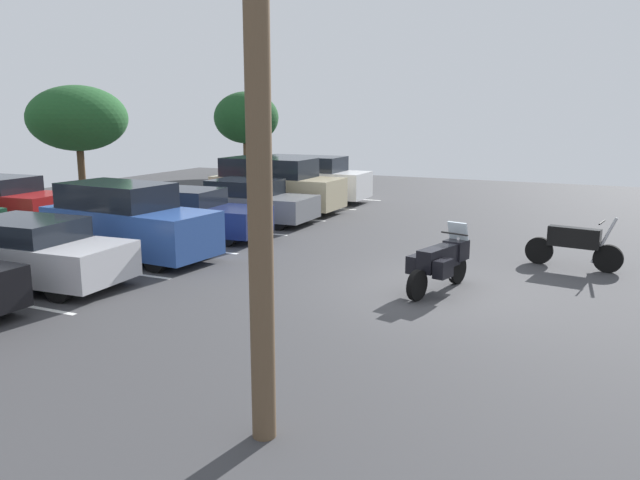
{
  "coord_description": "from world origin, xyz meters",
  "views": [
    {
      "loc": [
        -12.62,
        -3.09,
        3.66
      ],
      "look_at": [
        -0.25,
        2.7,
        0.86
      ],
      "focal_mm": 35.32,
      "sensor_mm": 36.0,
      "label": 1
    }
  ],
  "objects_px": {
    "car_champagne": "(275,185)",
    "car_far_red": "(5,201)",
    "motorcycle_touring": "(441,261)",
    "car_blue": "(127,222)",
    "utility_pole": "(256,20)",
    "car_white": "(308,178)",
    "car_navy": "(192,214)",
    "motorcycle_second": "(574,244)",
    "car_grey": "(250,202)",
    "car_silver": "(30,252)"
  },
  "relations": [
    {
      "from": "car_white",
      "to": "motorcycle_second",
      "type": "bearing_deg",
      "value": -125.34
    },
    {
      "from": "car_far_red",
      "to": "car_champagne",
      "type": "bearing_deg",
      "value": -48.44
    },
    {
      "from": "car_white",
      "to": "utility_pole",
      "type": "bearing_deg",
      "value": -155.36
    },
    {
      "from": "motorcycle_second",
      "to": "utility_pole",
      "type": "relative_size",
      "value": 0.25
    },
    {
      "from": "car_far_red",
      "to": "car_white",
      "type": "bearing_deg",
      "value": -36.38
    },
    {
      "from": "motorcycle_touring",
      "to": "car_navy",
      "type": "relative_size",
      "value": 0.49
    },
    {
      "from": "car_blue",
      "to": "car_navy",
      "type": "xyz_separation_m",
      "value": [
        2.85,
        0.11,
        -0.23
      ]
    },
    {
      "from": "car_blue",
      "to": "car_white",
      "type": "xyz_separation_m",
      "value": [
        11.25,
        0.43,
        0.02
      ]
    },
    {
      "from": "utility_pole",
      "to": "car_far_red",
      "type": "bearing_deg",
      "value": 60.06
    },
    {
      "from": "motorcycle_touring",
      "to": "car_far_red",
      "type": "bearing_deg",
      "value": 83.35
    },
    {
      "from": "car_champagne",
      "to": "utility_pole",
      "type": "xyz_separation_m",
      "value": [
        -14.57,
        -7.95,
        3.57
      ]
    },
    {
      "from": "car_silver",
      "to": "car_champagne",
      "type": "xyz_separation_m",
      "value": [
        11.07,
        0.18,
        0.28
      ]
    },
    {
      "from": "motorcycle_touring",
      "to": "car_silver",
      "type": "height_order",
      "value": "car_silver"
    },
    {
      "from": "car_grey",
      "to": "car_white",
      "type": "bearing_deg",
      "value": 5.39
    },
    {
      "from": "car_navy",
      "to": "car_grey",
      "type": "relative_size",
      "value": 1.04
    },
    {
      "from": "car_champagne",
      "to": "car_white",
      "type": "xyz_separation_m",
      "value": [
        3.04,
        0.13,
        -0.05
      ]
    },
    {
      "from": "car_grey",
      "to": "utility_pole",
      "type": "height_order",
      "value": "utility_pole"
    },
    {
      "from": "car_silver",
      "to": "motorcycle_second",
      "type": "bearing_deg",
      "value": -58.18
    },
    {
      "from": "car_far_red",
      "to": "utility_pole",
      "type": "xyz_separation_m",
      "value": [
        -8.51,
        -14.78,
        3.81
      ]
    },
    {
      "from": "motorcycle_second",
      "to": "car_navy",
      "type": "distance_m",
      "value": 10.46
    },
    {
      "from": "motorcycle_second",
      "to": "car_grey",
      "type": "relative_size",
      "value": 0.51
    },
    {
      "from": "car_navy",
      "to": "car_champagne",
      "type": "relative_size",
      "value": 0.93
    },
    {
      "from": "car_champagne",
      "to": "car_far_red",
      "type": "bearing_deg",
      "value": 131.56
    },
    {
      "from": "motorcycle_touring",
      "to": "car_blue",
      "type": "bearing_deg",
      "value": 92.82
    },
    {
      "from": "motorcycle_touring",
      "to": "motorcycle_second",
      "type": "distance_m",
      "value": 4.01
    },
    {
      "from": "car_silver",
      "to": "car_grey",
      "type": "height_order",
      "value": "car_grey"
    },
    {
      "from": "car_blue",
      "to": "utility_pole",
      "type": "distance_m",
      "value": 10.59
    },
    {
      "from": "car_silver",
      "to": "car_blue",
      "type": "relative_size",
      "value": 0.94
    },
    {
      "from": "car_champagne",
      "to": "car_white",
      "type": "bearing_deg",
      "value": 2.39
    },
    {
      "from": "car_blue",
      "to": "motorcycle_second",
      "type": "bearing_deg",
      "value": -70.66
    },
    {
      "from": "car_blue",
      "to": "utility_pole",
      "type": "xyz_separation_m",
      "value": [
        -6.36,
        -7.65,
        3.64
      ]
    },
    {
      "from": "car_blue",
      "to": "utility_pole",
      "type": "relative_size",
      "value": 0.53
    },
    {
      "from": "motorcycle_second",
      "to": "car_champagne",
      "type": "relative_size",
      "value": 0.46
    },
    {
      "from": "car_blue",
      "to": "car_white",
      "type": "relative_size",
      "value": 0.96
    },
    {
      "from": "car_navy",
      "to": "utility_pole",
      "type": "distance_m",
      "value": 12.65
    },
    {
      "from": "car_blue",
      "to": "utility_pole",
      "type": "bearing_deg",
      "value": -129.77
    },
    {
      "from": "motorcycle_second",
      "to": "motorcycle_touring",
      "type": "bearing_deg",
      "value": 143.67
    },
    {
      "from": "car_silver",
      "to": "car_far_red",
      "type": "distance_m",
      "value": 8.61
    },
    {
      "from": "car_champagne",
      "to": "car_far_red",
      "type": "relative_size",
      "value": 1.09
    },
    {
      "from": "car_blue",
      "to": "car_grey",
      "type": "height_order",
      "value": "car_blue"
    },
    {
      "from": "car_silver",
      "to": "car_blue",
      "type": "distance_m",
      "value": 2.88
    },
    {
      "from": "car_silver",
      "to": "car_far_red",
      "type": "relative_size",
      "value": 1.0
    },
    {
      "from": "car_grey",
      "to": "car_champagne",
      "type": "bearing_deg",
      "value": 9.08
    },
    {
      "from": "motorcycle_touring",
      "to": "car_blue",
      "type": "height_order",
      "value": "car_blue"
    },
    {
      "from": "motorcycle_touring",
      "to": "car_champagne",
      "type": "xyz_separation_m",
      "value": [
        7.81,
        8.25,
        0.36
      ]
    },
    {
      "from": "motorcycle_touring",
      "to": "car_white",
      "type": "bearing_deg",
      "value": 37.66
    },
    {
      "from": "car_far_red",
      "to": "utility_pole",
      "type": "distance_m",
      "value": 17.48
    },
    {
      "from": "motorcycle_second",
      "to": "utility_pole",
      "type": "bearing_deg",
      "value": 165.0
    },
    {
      "from": "car_navy",
      "to": "car_silver",
      "type": "bearing_deg",
      "value": 179.8
    },
    {
      "from": "car_navy",
      "to": "car_grey",
      "type": "height_order",
      "value": "car_grey"
    }
  ]
}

